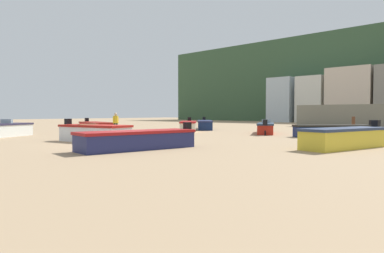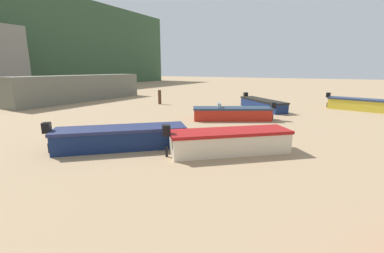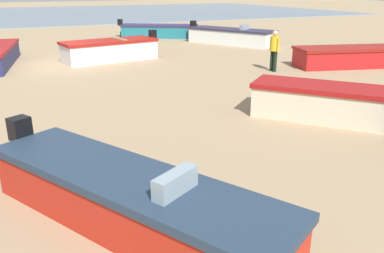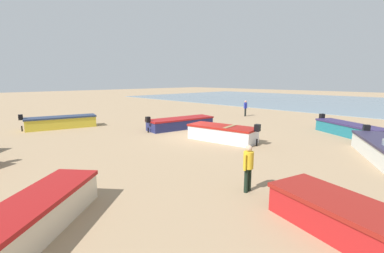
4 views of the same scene
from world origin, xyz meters
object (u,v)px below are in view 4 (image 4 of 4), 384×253
object	(u,v)px
boat_navy_0	(181,123)
boat_teal_2	(350,130)
boat_yellow_6	(61,122)
boat_red_1	(379,234)
boat_white_9	(222,133)
beach_walker_foreground	(248,164)
boat_cream_8	(28,221)
beach_walker_distant	(245,107)
boat_white_5	(384,150)

from	to	relation	value
boat_navy_0	boat_teal_2	distance (m)	11.78
boat_navy_0	boat_yellow_6	xyz separation A→B (m)	(6.61, 6.57, 0.05)
boat_navy_0	boat_red_1	size ratio (longest dim) A/B	1.03
boat_white_9	beach_walker_foreground	distance (m)	7.46
boat_cream_8	beach_walker_distant	xyz separation A→B (m)	(8.58, -21.47, 0.50)
boat_red_1	beach_walker_distant	bearing A→B (deg)	57.54
boat_red_1	boat_cream_8	world-z (taller)	boat_cream_8
boat_yellow_6	boat_white_9	distance (m)	12.82
boat_teal_2	boat_yellow_6	distance (m)	20.98
boat_white_9	beach_walker_foreground	xyz separation A→B (m)	(-5.34, 5.19, 0.47)
boat_navy_0	boat_red_1	bearing A→B (deg)	-16.43
boat_white_5	boat_yellow_6	xyz separation A→B (m)	(19.32, 8.10, 0.01)
boat_cream_8	boat_white_9	xyz separation A→B (m)	(3.22, -11.17, 0.03)
boat_yellow_6	boat_cream_8	bearing A→B (deg)	-6.73
boat_navy_0	beach_walker_distant	bearing A→B (deg)	101.92
boat_cream_8	boat_white_9	distance (m)	11.63
boat_teal_2	beach_walker_distant	xyz separation A→B (m)	(10.44, -3.12, 0.51)
boat_white_5	boat_white_9	distance (m)	8.18
boat_yellow_6	beach_walker_foreground	distance (m)	16.86
boat_teal_2	boat_white_5	world-z (taller)	boat_white_5
boat_navy_0	boat_teal_2	xyz separation A→B (m)	(-9.98, -6.27, 0.02)
boat_cream_8	beach_walker_foreground	distance (m)	6.37
beach_walker_foreground	boat_white_9	bearing A→B (deg)	-138.15
boat_yellow_6	beach_walker_distant	size ratio (longest dim) A/B	3.29
boat_teal_2	boat_cream_8	size ratio (longest dim) A/B	1.15
boat_cream_8	beach_walker_foreground	world-z (taller)	beach_walker_foreground
boat_teal_2	boat_white_5	distance (m)	5.46
boat_navy_0	boat_yellow_6	bearing A→B (deg)	-126.07
beach_walker_distant	boat_white_9	bearing A→B (deg)	7.76
boat_red_1	boat_teal_2	distance (m)	13.59
boat_white_5	beach_walker_distant	xyz separation A→B (m)	(13.17, -7.85, 0.49)
boat_yellow_6	boat_white_9	size ratio (longest dim) A/B	1.15
boat_teal_2	beach_walker_distant	distance (m)	10.91
boat_navy_0	boat_teal_2	bearing A→B (deg)	41.22
boat_white_5	beach_walker_foreground	size ratio (longest dim) A/B	3.32
boat_cream_8	beach_walker_foreground	bearing A→B (deg)	30.17
boat_yellow_6	boat_navy_0	bearing A→B (deg)	58.64
boat_navy_0	boat_teal_2	world-z (taller)	boat_teal_2
boat_red_1	boat_teal_2	bearing A→B (deg)	32.88
boat_white_9	beach_walker_distant	size ratio (longest dim) A/B	2.86
boat_white_5	boat_teal_2	bearing A→B (deg)	-88.36
boat_navy_0	boat_red_1	xyz separation A→B (m)	(-14.04, 6.70, 0.01)
boat_red_1	boat_teal_2	size ratio (longest dim) A/B	1.08
boat_white_9	beach_walker_distant	xyz separation A→B (m)	(5.36, -10.29, 0.47)
boat_red_1	beach_walker_foreground	size ratio (longest dim) A/B	3.37
boat_red_1	beach_walker_distant	world-z (taller)	beach_walker_distant
boat_white_5	beach_walker_foreground	xyz separation A→B (m)	(2.47, 7.63, 0.49)
boat_navy_0	boat_white_9	distance (m)	4.98
boat_white_5	boat_cream_8	xyz separation A→B (m)	(4.59, 13.62, -0.01)
boat_teal_2	boat_cream_8	distance (m)	18.45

